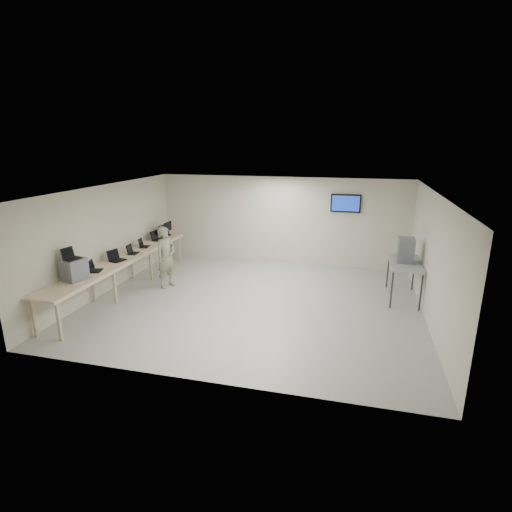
% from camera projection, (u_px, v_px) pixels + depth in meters
% --- Properties ---
extents(room, '(8.01, 7.01, 2.81)m').
position_uv_depth(room, '(256.00, 247.00, 9.62)').
color(room, '#A3A393').
rests_on(room, ground).
extents(workbench, '(0.76, 6.00, 0.90)m').
position_uv_depth(workbench, '(123.00, 261.00, 10.57)').
color(workbench, beige).
rests_on(workbench, ground).
extents(equipment_box, '(0.51, 0.55, 0.48)m').
position_uv_depth(equipment_box, '(74.00, 270.00, 8.82)').
color(equipment_box, slate).
rests_on(equipment_box, workbench).
extents(laptop_on_box, '(0.33, 0.37, 0.26)m').
position_uv_depth(laptop_on_box, '(70.00, 256.00, 8.75)').
color(laptop_on_box, black).
rests_on(laptop_on_box, equipment_box).
extents(laptop_0, '(0.36, 0.39, 0.26)m').
position_uv_depth(laptop_0, '(94.00, 268.00, 9.48)').
color(laptop_0, black).
rests_on(laptop_0, workbench).
extents(laptop_1, '(0.40, 0.43, 0.29)m').
position_uv_depth(laptop_1, '(116.00, 258.00, 10.28)').
color(laptop_1, black).
rests_on(laptop_1, workbench).
extents(laptop_2, '(0.28, 0.33, 0.25)m').
position_uv_depth(laptop_2, '(132.00, 251.00, 10.94)').
color(laptop_2, black).
rests_on(laptop_2, workbench).
extents(laptop_3, '(0.32, 0.36, 0.25)m').
position_uv_depth(laptop_3, '(143.00, 245.00, 11.61)').
color(laptop_3, black).
rests_on(laptop_3, workbench).
extents(laptop_4, '(0.35, 0.40, 0.29)m').
position_uv_depth(laptop_4, '(157.00, 238.00, 12.41)').
color(laptop_4, black).
rests_on(laptop_4, workbench).
extents(monitor_near, '(0.19, 0.42, 0.41)m').
position_uv_depth(monitor_near, '(163.00, 230.00, 12.67)').
color(monitor_near, black).
rests_on(monitor_near, workbench).
extents(monitor_far, '(0.19, 0.44, 0.43)m').
position_uv_depth(monitor_far, '(168.00, 227.00, 13.01)').
color(monitor_far, black).
rests_on(monitor_far, workbench).
extents(soldier, '(0.60, 0.72, 1.69)m').
position_uv_depth(soldier, '(166.00, 257.00, 10.81)').
color(soldier, '#76795C').
rests_on(soldier, ground).
extents(side_table, '(0.76, 1.62, 0.97)m').
position_uv_depth(side_table, '(405.00, 265.00, 9.98)').
color(side_table, gray).
rests_on(side_table, ground).
extents(storage_bins, '(0.38, 0.43, 0.61)m').
position_uv_depth(storage_bins, '(406.00, 250.00, 9.88)').
color(storage_bins, slate).
rests_on(storage_bins, side_table).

